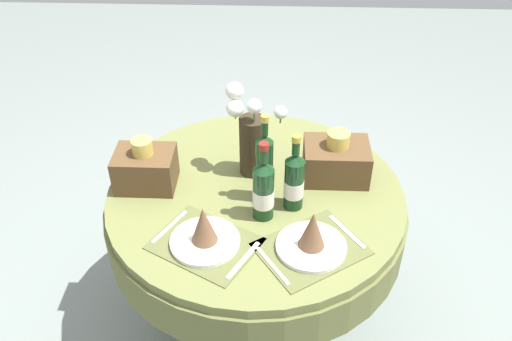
{
  "coord_description": "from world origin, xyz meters",
  "views": [
    {
      "loc": [
        0.07,
        -1.62,
        2.06
      ],
      "look_at": [
        0.0,
        0.03,
        0.82
      ],
      "focal_mm": 38.16,
      "sensor_mm": 36.0,
      "label": 1
    }
  ],
  "objects_px": {
    "woven_basket_side_right": "(336,160)",
    "place_setting_right": "(312,239)",
    "wine_bottle_right": "(263,190)",
    "dining_table": "(256,217)",
    "wine_bottle_left": "(264,168)",
    "wine_bottle_centre": "(294,181)",
    "flower_vase": "(251,135)",
    "place_setting_left": "(204,234)",
    "woven_basket_side_left": "(145,168)"
  },
  "relations": [
    {
      "from": "woven_basket_side_right",
      "to": "place_setting_right",
      "type": "bearing_deg",
      "value": -104.85
    },
    {
      "from": "dining_table",
      "to": "wine_bottle_centre",
      "type": "distance_m",
      "value": 0.3
    },
    {
      "from": "wine_bottle_centre",
      "to": "place_setting_right",
      "type": "bearing_deg",
      "value": -75.35
    },
    {
      "from": "place_setting_left",
      "to": "woven_basket_side_left",
      "type": "relative_size",
      "value": 1.87
    },
    {
      "from": "dining_table",
      "to": "wine_bottle_left",
      "type": "xyz_separation_m",
      "value": [
        0.03,
        -0.03,
        0.27
      ]
    },
    {
      "from": "wine_bottle_left",
      "to": "woven_basket_side_right",
      "type": "xyz_separation_m",
      "value": [
        0.28,
        0.15,
        -0.06
      ]
    },
    {
      "from": "wine_bottle_centre",
      "to": "woven_basket_side_right",
      "type": "xyz_separation_m",
      "value": [
        0.17,
        0.19,
        -0.04
      ]
    },
    {
      "from": "place_setting_left",
      "to": "wine_bottle_centre",
      "type": "xyz_separation_m",
      "value": [
        0.3,
        0.21,
        0.07
      ]
    },
    {
      "from": "wine_bottle_right",
      "to": "flower_vase",
      "type": "bearing_deg",
      "value": 102.17
    },
    {
      "from": "wine_bottle_right",
      "to": "place_setting_right",
      "type": "bearing_deg",
      "value": -44.59
    },
    {
      "from": "wine_bottle_centre",
      "to": "woven_basket_side_right",
      "type": "height_order",
      "value": "wine_bottle_centre"
    },
    {
      "from": "flower_vase",
      "to": "woven_basket_side_right",
      "type": "height_order",
      "value": "flower_vase"
    },
    {
      "from": "wine_bottle_centre",
      "to": "wine_bottle_right",
      "type": "relative_size",
      "value": 0.98
    },
    {
      "from": "place_setting_right",
      "to": "flower_vase",
      "type": "bearing_deg",
      "value": 117.46
    },
    {
      "from": "place_setting_left",
      "to": "woven_basket_side_left",
      "type": "distance_m",
      "value": 0.42
    },
    {
      "from": "wine_bottle_left",
      "to": "wine_bottle_right",
      "type": "bearing_deg",
      "value": -89.96
    },
    {
      "from": "place_setting_left",
      "to": "wine_bottle_centre",
      "type": "relative_size",
      "value": 1.36
    },
    {
      "from": "wine_bottle_left",
      "to": "wine_bottle_right",
      "type": "xyz_separation_m",
      "value": [
        0.0,
        -0.1,
        -0.02
      ]
    },
    {
      "from": "flower_vase",
      "to": "wine_bottle_right",
      "type": "distance_m",
      "value": 0.28
    },
    {
      "from": "wine_bottle_left",
      "to": "woven_basket_side_left",
      "type": "xyz_separation_m",
      "value": [
        -0.46,
        0.06,
        -0.06
      ]
    },
    {
      "from": "dining_table",
      "to": "wine_bottle_centre",
      "type": "bearing_deg",
      "value": -28.43
    },
    {
      "from": "wine_bottle_left",
      "to": "woven_basket_side_left",
      "type": "height_order",
      "value": "wine_bottle_left"
    },
    {
      "from": "place_setting_right",
      "to": "woven_basket_side_right",
      "type": "distance_m",
      "value": 0.43
    },
    {
      "from": "dining_table",
      "to": "woven_basket_side_right",
      "type": "bearing_deg",
      "value": 20.31
    },
    {
      "from": "dining_table",
      "to": "wine_bottle_left",
      "type": "distance_m",
      "value": 0.28
    },
    {
      "from": "wine_bottle_centre",
      "to": "woven_basket_side_left",
      "type": "xyz_separation_m",
      "value": [
        -0.57,
        0.11,
        -0.04
      ]
    },
    {
      "from": "place_setting_right",
      "to": "flower_vase",
      "type": "relative_size",
      "value": 1.13
    },
    {
      "from": "place_setting_left",
      "to": "wine_bottle_right",
      "type": "distance_m",
      "value": 0.26
    },
    {
      "from": "wine_bottle_right",
      "to": "woven_basket_side_left",
      "type": "bearing_deg",
      "value": 160.14
    },
    {
      "from": "woven_basket_side_left",
      "to": "woven_basket_side_right",
      "type": "height_order",
      "value": "woven_basket_side_left"
    },
    {
      "from": "wine_bottle_left",
      "to": "wine_bottle_centre",
      "type": "bearing_deg",
      "value": -21.63
    },
    {
      "from": "dining_table",
      "to": "wine_bottle_left",
      "type": "bearing_deg",
      "value": -45.64
    },
    {
      "from": "wine_bottle_left",
      "to": "place_setting_left",
      "type": "bearing_deg",
      "value": -127.05
    },
    {
      "from": "dining_table",
      "to": "place_setting_left",
      "type": "height_order",
      "value": "place_setting_left"
    },
    {
      "from": "wine_bottle_right",
      "to": "place_setting_left",
      "type": "bearing_deg",
      "value": -141.35
    },
    {
      "from": "wine_bottle_right",
      "to": "woven_basket_side_right",
      "type": "bearing_deg",
      "value": 42.05
    },
    {
      "from": "place_setting_right",
      "to": "flower_vase",
      "type": "xyz_separation_m",
      "value": [
        -0.22,
        0.43,
        0.13
      ]
    },
    {
      "from": "flower_vase",
      "to": "woven_basket_side_right",
      "type": "xyz_separation_m",
      "value": [
        0.33,
        -0.02,
        -0.09
      ]
    },
    {
      "from": "place_setting_right",
      "to": "wine_bottle_centre",
      "type": "xyz_separation_m",
      "value": [
        -0.06,
        0.22,
        0.07
      ]
    },
    {
      "from": "dining_table",
      "to": "woven_basket_side_right",
      "type": "relative_size",
      "value": 4.62
    },
    {
      "from": "place_setting_right",
      "to": "place_setting_left",
      "type": "bearing_deg",
      "value": 178.47
    },
    {
      "from": "wine_bottle_centre",
      "to": "wine_bottle_right",
      "type": "height_order",
      "value": "wine_bottle_right"
    },
    {
      "from": "woven_basket_side_left",
      "to": "woven_basket_side_right",
      "type": "bearing_deg",
      "value": 6.6
    },
    {
      "from": "wine_bottle_left",
      "to": "dining_table",
      "type": "bearing_deg",
      "value": 134.36
    },
    {
      "from": "wine_bottle_right",
      "to": "dining_table",
      "type": "bearing_deg",
      "value": 103.64
    },
    {
      "from": "dining_table",
      "to": "place_setting_right",
      "type": "xyz_separation_m",
      "value": [
        0.2,
        -0.3,
        0.18
      ]
    },
    {
      "from": "woven_basket_side_right",
      "to": "wine_bottle_right",
      "type": "bearing_deg",
      "value": -137.95
    },
    {
      "from": "place_setting_left",
      "to": "flower_vase",
      "type": "xyz_separation_m",
      "value": [
        0.14,
        0.42,
        0.13
      ]
    },
    {
      "from": "dining_table",
      "to": "flower_vase",
      "type": "distance_m",
      "value": 0.33
    },
    {
      "from": "place_setting_left",
      "to": "flower_vase",
      "type": "distance_m",
      "value": 0.46
    }
  ]
}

